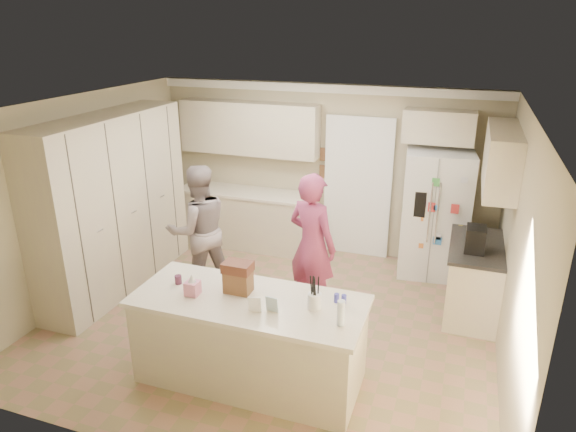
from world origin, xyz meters
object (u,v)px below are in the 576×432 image
(refrigerator, at_px, (435,215))
(tissue_box, at_px, (193,288))
(teen_girl, at_px, (312,245))
(utensil_crock, at_px, (315,301))
(dollhouse_body, at_px, (238,282))
(teen_boy, at_px, (199,230))
(coffee_maker, at_px, (475,239))
(island_base, at_px, (250,341))

(refrigerator, xyz_separation_m, tissue_box, (-2.07, -3.15, 0.10))
(refrigerator, height_order, teen_girl, teen_girl)
(utensil_crock, bearing_deg, dollhouse_body, 176.42)
(refrigerator, distance_m, teen_boy, 3.27)
(teen_boy, height_order, teen_girl, teen_girl)
(refrigerator, distance_m, coffee_maker, 1.28)
(teen_girl, bearing_deg, coffee_maker, -145.41)
(refrigerator, distance_m, utensil_crock, 3.13)
(island_base, bearing_deg, coffee_maker, 42.83)
(teen_girl, bearing_deg, utensil_crock, 128.58)
(utensil_crock, xyz_separation_m, dollhouse_body, (-0.80, 0.05, 0.04))
(teen_boy, bearing_deg, refrigerator, 164.61)
(refrigerator, height_order, teen_boy, refrigerator)
(island_base, height_order, tissue_box, tissue_box)
(refrigerator, relative_size, dollhouse_body, 6.92)
(island_base, distance_m, dollhouse_body, 0.62)
(coffee_maker, relative_size, teen_boy, 0.17)
(island_base, relative_size, teen_boy, 1.26)
(coffee_maker, relative_size, utensil_crock, 2.00)
(coffee_maker, xyz_separation_m, tissue_box, (-2.60, -2.00, -0.07))
(utensil_crock, relative_size, dollhouse_body, 0.58)
(utensil_crock, bearing_deg, refrigerator, 73.78)
(coffee_maker, xyz_separation_m, island_base, (-2.05, -1.90, -0.63))
(dollhouse_body, xyz_separation_m, teen_girl, (0.36, 1.36, -0.13))
(coffee_maker, distance_m, teen_boy, 3.44)
(coffee_maker, xyz_separation_m, teen_boy, (-3.41, -0.39, -0.20))
(teen_boy, xyz_separation_m, teen_girl, (1.57, -0.06, 0.03))
(island_base, bearing_deg, teen_boy, 131.99)
(refrigerator, xyz_separation_m, teen_girl, (-1.32, -1.59, 0.01))
(refrigerator, height_order, utensil_crock, refrigerator)
(coffee_maker, xyz_separation_m, utensil_crock, (-1.40, -1.85, -0.07))
(refrigerator, relative_size, teen_boy, 1.03)
(tissue_box, distance_m, teen_girl, 1.73)
(refrigerator, distance_m, island_base, 3.44)
(dollhouse_body, xyz_separation_m, teen_boy, (-1.21, 1.41, -0.16))
(refrigerator, height_order, coffee_maker, refrigerator)
(teen_girl, bearing_deg, island_base, 103.01)
(refrigerator, distance_m, dollhouse_body, 3.39)
(coffee_maker, bearing_deg, utensil_crock, -127.12)
(tissue_box, height_order, teen_girl, teen_girl)
(dollhouse_body, relative_size, teen_girl, 0.14)
(dollhouse_body, bearing_deg, island_base, -33.69)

